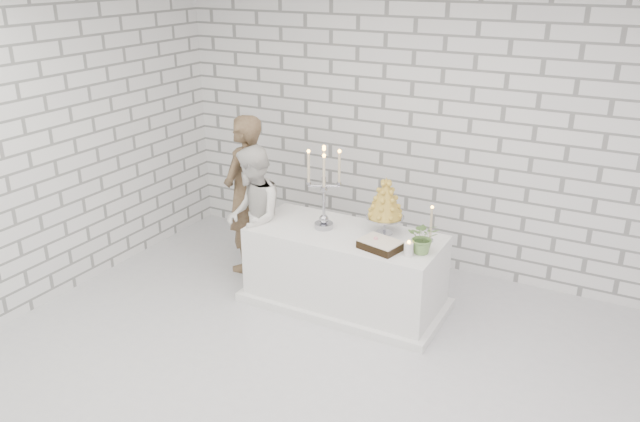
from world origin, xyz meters
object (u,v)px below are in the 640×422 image
(groom, at_px, (245,194))
(croquembouche, at_px, (385,206))
(cake_table, at_px, (345,269))
(bride, at_px, (254,218))
(candelabra, at_px, (324,189))

(groom, xyz_separation_m, croquembouche, (1.60, -0.07, 0.19))
(cake_table, relative_size, groom, 1.08)
(groom, height_order, croquembouche, groom)
(cake_table, bearing_deg, croquembouche, 25.36)
(groom, bearing_deg, bride, 42.63)
(cake_table, bearing_deg, bride, -177.03)
(cake_table, relative_size, candelabra, 2.29)
(cake_table, distance_m, bride, 1.05)
(bride, height_order, croquembouche, bride)
(candelabra, distance_m, croquembouche, 0.59)
(bride, relative_size, candelabra, 1.84)
(cake_table, height_order, groom, groom)
(cake_table, xyz_separation_m, bride, (-0.99, -0.05, 0.35))
(groom, xyz_separation_m, bride, (0.28, -0.28, -0.11))
(cake_table, xyz_separation_m, croquembouche, (0.32, 0.15, 0.65))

